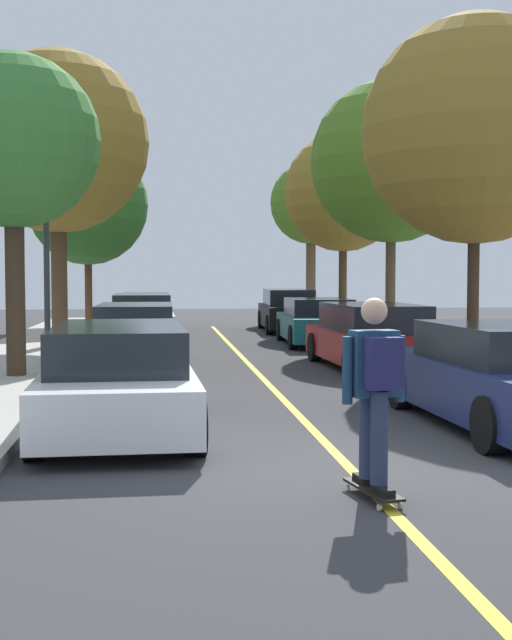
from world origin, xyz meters
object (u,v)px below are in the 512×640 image
street_tree_right_nearest (475,130)px  parked_car_left_near (136,337)px  parked_car_right_farthest (288,311)px  streetlamp (46,199)px  street_tree_left_nearest (13,143)px  street_tree_right_near (391,162)px  street_tree_left_far (88,205)px  parked_car_right_nearest (500,377)px  parked_car_left_farthest (146,313)px  parked_car_right_near (372,337)px  street_tree_right_farthest (311,204)px  parked_car_left_far (142,320)px  street_tree_left_near (58,143)px  parked_car_right_far (318,322)px  street_tree_right_far (343,193)px  parked_car_left_nearest (119,378)px  skateboarder (375,381)px  skateboard (373,490)px

street_tree_right_nearest → parked_car_left_near: bearing=173.4°
parked_car_right_farthest → streetlamp: size_ratio=0.82×
parked_car_right_farthest → street_tree_left_nearest: 15.35m
parked_car_right_farthest → street_tree_right_near: 7.36m
parked_car_right_farthest → street_tree_left_far: street_tree_left_far is taller
parked_car_left_near → street_tree_right_near: 9.94m
parked_car_right_nearest → parked_car_right_farthest: parked_car_right_farthest is taller
parked_car_left_farthest → parked_car_right_near: bearing=-68.2°
street_tree_right_farthest → parked_car_left_near: bearing=-110.5°
parked_car_left_near → parked_car_right_farthest: bearing=66.5°
street_tree_left_far → street_tree_right_farthest: street_tree_right_farthest is taller
parked_car_left_far → street_tree_left_near: bearing=-143.3°
parked_car_left_farthest → parked_car_right_far: 7.70m
parked_car_right_far → street_tree_left_far: 11.14m
parked_car_right_nearest → parked_car_right_far: 12.90m
parked_car_left_farthest → parked_car_right_far: size_ratio=1.02×
street_tree_right_far → street_tree_right_farthest: (0.00, 6.53, 0.13)m
parked_car_left_farthest → street_tree_left_far: size_ratio=0.73×
parked_car_left_nearest → parked_car_right_near: size_ratio=1.00×
street_tree_right_near → streetlamp: (-8.67, -5.85, -1.63)m
parked_car_left_near → parked_car_left_farthest: size_ratio=1.00×
parked_car_right_far → street_tree_right_far: size_ratio=0.68×
parked_car_left_nearest → streetlamp: bearing=104.6°
street_tree_left_far → street_tree_right_nearest: (8.99, -14.23, 0.46)m
skateboarder → parked_car_right_far: bearing=81.3°
parked_car_left_far → street_tree_right_farthest: size_ratio=0.69×
street_tree_right_near → skateboarder: bearing=-105.6°
parked_car_left_far → parked_car_right_farthest: parked_car_right_farthest is taller
parked_car_left_nearest → streetlamp: 7.49m
parked_car_left_far → street_tree_left_far: bearing=105.9°
street_tree_left_nearest → street_tree_right_near: size_ratio=0.80×
parked_car_right_far → skateboard: (-2.49, -16.19, -0.55)m
street_tree_right_far → street_tree_left_near: bearing=-140.7°
parked_car_right_far → parked_car_right_farthest: 5.58m
parked_car_right_near → street_tree_left_near: street_tree_left_near is taller
parked_car_right_nearest → street_tree_right_farthest: 26.26m
parked_car_right_near → skateboarder: 10.40m
parked_car_left_far → parked_car_left_near: bearing=-90.0°
parked_car_right_nearest → parked_car_left_near: bearing=123.5°
street_tree_right_nearest → skateboarder: bearing=-114.8°
parked_car_left_nearest → parked_car_right_nearest: size_ratio=1.02×
street_tree_right_nearest → street_tree_right_near: 6.41m
parked_car_right_farthest → street_tree_right_nearest: (2.07, -11.95, 4.18)m
parked_car_left_far → parked_car_right_near: bearing=-54.2°
parked_car_right_farthest → skateboarder: (-2.48, -21.80, 0.34)m
street_tree_right_nearest → streetlamp: size_ratio=1.22×
streetlamp → parked_car_left_far: bearing=74.7°
parked_car_left_nearest → street_tree_right_farthest: size_ratio=0.71×
parked_car_right_near → skateboarder: bearing=-103.8°
street_tree_left_far → street_tree_right_nearest: 16.84m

